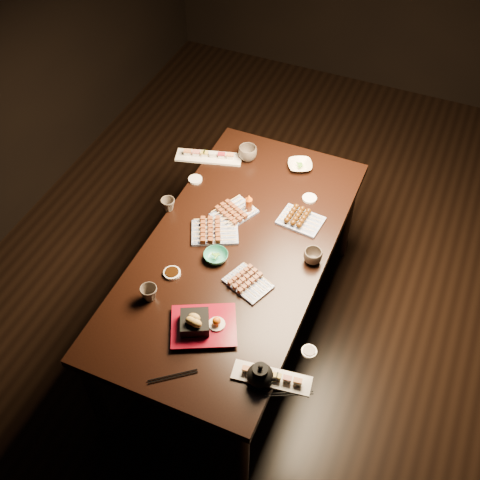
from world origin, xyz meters
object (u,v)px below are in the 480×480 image
object	(u,v)px
yakitori_plate_right	(248,281)
teacup_far_right	(248,153)
edamame_bowl_green	(216,256)
teacup_near_left	(149,293)
teapot	(260,373)
teacup_far_left	(168,205)
condiment_bottle	(249,203)
sushi_platter_far	(209,155)
teacup_mid_right	(313,256)
edamame_bowl_cream	(300,166)
tempura_tray	(203,321)
dining_table	(236,293)
yakitori_plate_left	(234,210)
sushi_platter_near	(272,376)
yakitori_plate_center	(215,229)

from	to	relation	value
yakitori_plate_right	teacup_far_right	bearing A→B (deg)	134.72
edamame_bowl_green	teacup_near_left	world-z (taller)	teacup_near_left
teacup_far_right	teapot	bearing A→B (deg)	-65.21
teacup_far_left	condiment_bottle	xyz separation A→B (m)	(0.41, 0.16, 0.02)
sushi_platter_far	teapot	size ratio (longest dim) A/B	2.86
teacup_mid_right	edamame_bowl_cream	bearing A→B (deg)	114.44
edamame_bowl_green	tempura_tray	bearing A→B (deg)	-72.85
dining_table	condiment_bottle	xyz separation A→B (m)	(-0.05, 0.28, 0.44)
edamame_bowl_cream	sushi_platter_far	bearing A→B (deg)	-166.05
dining_table	sushi_platter_far	bearing A→B (deg)	109.20
sushi_platter_far	tempura_tray	xyz separation A→B (m)	(0.49, -1.09, 0.03)
yakitori_plate_left	teacup_mid_right	bearing A→B (deg)	-80.81
sushi_platter_far	teapot	world-z (taller)	teapot
edamame_bowl_cream	condiment_bottle	xyz separation A→B (m)	(-0.14, -0.44, 0.04)
edamame_bowl_green	condiment_bottle	world-z (taller)	condiment_bottle
tempura_tray	teacup_near_left	distance (m)	0.31
tempura_tray	condiment_bottle	bearing A→B (deg)	71.36
sushi_platter_near	teacup_near_left	distance (m)	0.71
yakitori_plate_left	teacup_mid_right	size ratio (longest dim) A/B	2.36
edamame_bowl_green	teacup_far_right	xyz separation A→B (m)	(-0.15, 0.77, 0.02)
yakitori_plate_left	edamame_bowl_cream	size ratio (longest dim) A/B	1.60
teacup_mid_right	teacup_far_left	bearing A→B (deg)	177.08
sushi_platter_far	dining_table	bearing A→B (deg)	110.29
teacup_far_left	teacup_far_right	size ratio (longest dim) A/B	0.70
sushi_platter_near	edamame_bowl_cream	world-z (taller)	sushi_platter_near
teacup_near_left	teacup_far_left	world-z (taller)	teacup_near_left
sushi_platter_far	condiment_bottle	bearing A→B (deg)	124.93
tempura_tray	edamame_bowl_green	bearing A→B (deg)	81.07
edamame_bowl_green	teacup_near_left	bearing A→B (deg)	-118.40
sushi_platter_near	edamame_bowl_cream	bearing A→B (deg)	96.11
teacup_far_left	teapot	xyz separation A→B (m)	(0.84, -0.76, 0.02)
yakitori_plate_right	teacup_mid_right	world-z (taller)	teacup_mid_right
edamame_bowl_cream	condiment_bottle	bearing A→B (deg)	-106.99
tempura_tray	teacup_far_right	size ratio (longest dim) A/B	2.71
yakitori_plate_left	teacup_far_left	bearing A→B (deg)	133.17
dining_table	teacup_mid_right	world-z (taller)	teacup_mid_right
edamame_bowl_green	teapot	bearing A→B (deg)	-49.96
dining_table	teacup_near_left	xyz separation A→B (m)	(-0.26, -0.44, 0.41)
edamame_bowl_green	teapot	size ratio (longest dim) A/B	0.91
edamame_bowl_cream	teacup_far_left	xyz separation A→B (m)	(-0.54, -0.60, 0.02)
dining_table	condiment_bottle	distance (m)	0.52
condiment_bottle	sushi_platter_near	bearing A→B (deg)	-61.76
sushi_platter_far	teacup_mid_right	size ratio (longest dim) A/B	4.13
yakitori_plate_left	yakitori_plate_center	bearing A→B (deg)	-166.06
teacup_mid_right	teapot	bearing A→B (deg)	-89.48
yakitori_plate_left	sushi_platter_far	bearing A→B (deg)	67.31
sushi_platter_far	yakitori_plate_center	bearing A→B (deg)	102.31
edamame_bowl_cream	teacup_mid_right	xyz separation A→B (m)	(0.29, -0.64, 0.02)
tempura_tray	teacup_far_left	xyz separation A→B (m)	(-0.51, 0.62, -0.02)
yakitori_plate_center	teapot	xyz separation A→B (m)	(0.53, -0.70, 0.03)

